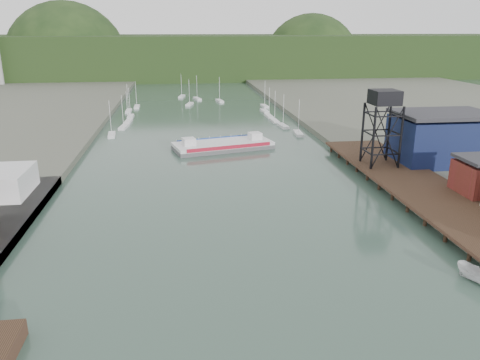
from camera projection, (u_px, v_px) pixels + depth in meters
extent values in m
cube|color=black|center=(416.00, 184.00, 89.57)|extent=(14.00, 70.00, 0.50)
cylinder|color=black|center=(386.00, 191.00, 89.17)|extent=(0.60, 0.60, 2.20)
cylinder|color=black|center=(445.00, 188.00, 90.65)|extent=(0.60, 0.60, 2.20)
cylinder|color=black|center=(373.00, 139.00, 96.30)|extent=(0.50, 0.50, 13.00)
cylinder|color=black|center=(401.00, 138.00, 97.04)|extent=(0.50, 0.50, 13.00)
cylinder|color=black|center=(362.00, 132.00, 101.96)|extent=(0.50, 0.50, 13.00)
cylinder|color=black|center=(389.00, 132.00, 102.70)|extent=(0.50, 0.50, 13.00)
cube|color=black|center=(385.00, 97.00, 97.03)|extent=(5.50, 5.50, 3.00)
cube|color=#0B0E34|center=(441.00, 140.00, 103.86)|extent=(20.00, 14.00, 10.00)
cube|color=#2D2D33|center=(445.00, 114.00, 102.04)|extent=(20.50, 14.50, 0.80)
cube|color=silver|center=(112.00, 135.00, 137.66)|extent=(2.67, 7.65, 0.90)
cube|color=silver|center=(124.00, 127.00, 148.70)|extent=(2.81, 7.67, 0.90)
cube|color=silver|center=(128.00, 122.00, 157.13)|extent=(2.35, 7.59, 0.90)
cube|color=silver|center=(131.00, 117.00, 166.47)|extent=(2.01, 7.50, 0.90)
cube|color=silver|center=(129.00, 111.00, 177.80)|extent=(2.00, 7.50, 0.90)
cube|color=silver|center=(137.00, 107.00, 187.36)|extent=(2.16, 7.54, 0.90)
cube|color=silver|center=(298.00, 133.00, 139.85)|extent=(2.53, 7.62, 0.90)
cube|color=silver|center=(283.00, 126.00, 150.41)|extent=(2.76, 7.67, 0.90)
cube|color=silver|center=(275.00, 121.00, 158.57)|extent=(2.22, 7.56, 0.90)
cube|color=silver|center=(269.00, 116.00, 167.03)|extent=(2.18, 7.54, 0.90)
cube|color=silver|center=(265.00, 111.00, 177.55)|extent=(2.46, 7.61, 0.90)
cube|color=silver|center=(265.00, 106.00, 188.76)|extent=(2.48, 7.61, 0.90)
cube|color=silver|center=(190.00, 104.00, 193.57)|extent=(3.78, 7.76, 0.90)
cube|color=silver|center=(220.00, 101.00, 202.74)|extent=(3.31, 7.74, 0.90)
cube|color=silver|center=(197.00, 99.00, 209.14)|extent=(3.76, 7.76, 0.90)
cube|color=silver|center=(182.00, 96.00, 215.85)|extent=(3.40, 7.74, 0.90)
cube|color=black|center=(188.00, 56.00, 322.41)|extent=(500.00, 120.00, 28.00)
sphere|color=black|center=(69.00, 63.00, 313.81)|extent=(80.00, 80.00, 80.00)
sphere|color=black|center=(310.00, 63.00, 344.76)|extent=(70.00, 70.00, 70.00)
cube|color=#555557|center=(223.00, 147.00, 123.12)|extent=(27.19, 16.07, 1.02)
cube|color=silver|center=(223.00, 144.00, 122.83)|extent=(27.19, 16.07, 0.82)
cube|color=#AD1329|center=(230.00, 147.00, 118.21)|extent=(21.79, 5.59, 0.92)
cube|color=navy|center=(217.00, 139.00, 127.33)|extent=(21.79, 5.59, 0.92)
cube|color=silver|center=(189.00, 142.00, 119.26)|extent=(3.71, 3.71, 2.04)
cube|color=silver|center=(255.00, 136.00, 125.65)|extent=(3.71, 3.71, 2.04)
imported|color=silver|center=(477.00, 275.00, 57.92)|extent=(3.95, 6.07, 2.20)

